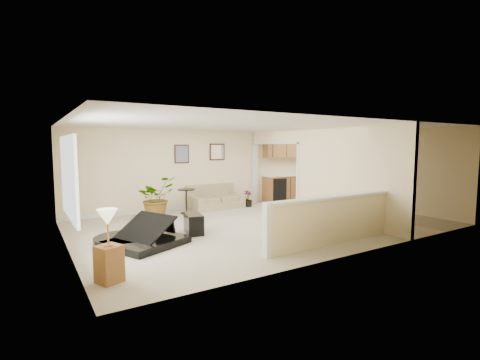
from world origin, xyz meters
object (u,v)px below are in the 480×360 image
piano (142,218)px  lamp_stand (109,252)px  accent_table (186,198)px  piano_bench (194,224)px  loveseat (214,196)px  palm_plant (156,198)px  small_plant (248,200)px

piano → lamp_stand: piano is taller
piano → lamp_stand: size_ratio=1.82×
accent_table → piano_bench: bearing=-109.3°
loveseat → accent_table: (-1.15, -0.42, 0.10)m
loveseat → palm_plant: size_ratio=1.34×
piano_bench → loveseat: (1.94, 2.69, 0.15)m
palm_plant → lamp_stand: bearing=-116.7°
small_plant → lamp_stand: (-5.22, -4.30, 0.24)m
piano_bench → loveseat: 3.32m
loveseat → accent_table: 1.22m
loveseat → accent_table: loveseat is taller
accent_table → piano: bearing=-128.9°
accent_table → palm_plant: bearing=-171.3°
palm_plant → lamp_stand: 4.59m
piano_bench → palm_plant: palm_plant is taller
palm_plant → lamp_stand: size_ratio=1.21×
accent_table → small_plant: accent_table is taller
accent_table → small_plant: size_ratio=1.39×
loveseat → accent_table: size_ratio=2.40×
palm_plant → small_plant: bearing=3.5°
accent_table → palm_plant: 0.98m
piano → lamp_stand: (-0.99, -1.72, -0.09)m
loveseat → piano_bench: bearing=-128.4°
loveseat → palm_plant: 2.20m
piano_bench → accent_table: size_ratio=0.92×
palm_plant → accent_table: bearing=8.7°
piano → loveseat: bearing=18.4°
piano → accent_table: size_ratio=2.70×
piano → piano_bench: piano is taller
lamp_stand → loveseat: bearing=48.2°
palm_plant → small_plant: size_ratio=2.49×
piano_bench → palm_plant: size_ratio=0.51×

